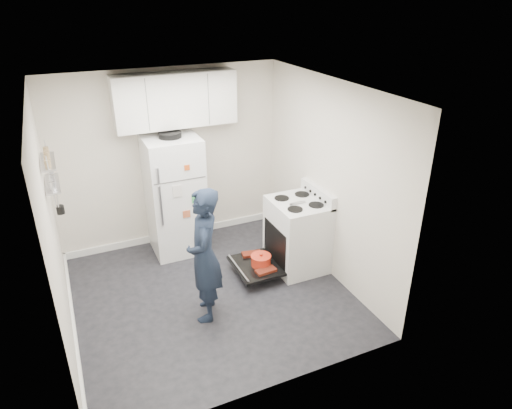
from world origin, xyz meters
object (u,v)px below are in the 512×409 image
electric_range (296,235)px  refrigerator (175,195)px  person (204,256)px  open_oven_door (258,263)px

electric_range → refrigerator: (-1.31, 1.10, 0.37)m
person → refrigerator: bearing=-164.5°
refrigerator → person: refrigerator is taller
open_oven_door → person: bearing=-151.2°
electric_range → refrigerator: 1.75m
electric_range → refrigerator: refrigerator is taller
refrigerator → person: size_ratio=1.11×
refrigerator → electric_range: bearing=-39.9°
open_oven_door → refrigerator: bearing=124.0°
open_oven_door → person: 1.14m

